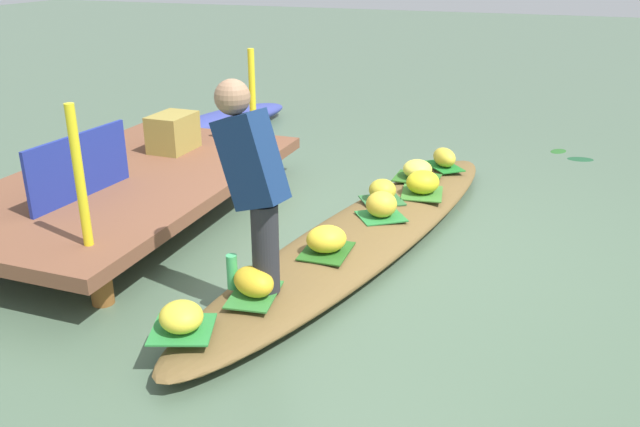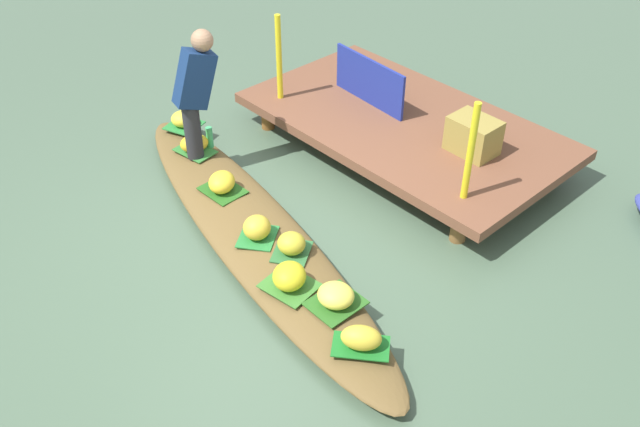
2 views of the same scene
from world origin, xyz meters
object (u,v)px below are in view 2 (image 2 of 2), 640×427
vendor_person (195,89)px  market_banner (369,81)px  water_bottle (210,137)px  banana_bunch_7 (289,276)px  banana_bunch_4 (257,227)px  banana_bunch_2 (194,143)px  banana_bunch_6 (183,119)px  banana_bunch_5 (222,182)px  banana_bunch_0 (336,295)px  banana_bunch_1 (291,243)px  banana_bunch_3 (361,338)px  vendor_boat (254,233)px  produce_crate (473,136)px

vendor_person → market_banner: bearing=71.4°
water_bottle → banana_bunch_7: bearing=-19.6°
banana_bunch_4 → water_bottle: 1.50m
banana_bunch_2 → banana_bunch_6: size_ratio=1.10×
vendor_person → market_banner: size_ratio=1.25×
banana_bunch_5 → vendor_person: vendor_person is taller
banana_bunch_6 → banana_bunch_0: bearing=-12.2°
banana_bunch_1 → vendor_person: (-1.68, 0.32, 0.61)m
banana_bunch_1 → banana_bunch_5: size_ratio=0.83×
banana_bunch_7 → water_bottle: water_bottle is taller
banana_bunch_3 → water_bottle: water_bottle is taller
market_banner → banana_bunch_5: bearing=-84.2°
banana_bunch_3 → market_banner: (-2.18, 2.32, 0.31)m
banana_bunch_2 → water_bottle: (0.04, 0.16, 0.02)m
banana_bunch_1 → banana_bunch_7: banana_bunch_7 is taller
water_bottle → banana_bunch_4: bearing=-20.9°
water_bottle → vendor_boat: bearing=-20.1°
vendor_boat → banana_bunch_2: banana_bunch_2 is taller
market_banner → banana_bunch_0: bearing=-46.4°
vendor_boat → banana_bunch_1: size_ratio=18.89×
banana_bunch_3 → banana_bunch_5: banana_bunch_5 is taller
vendor_boat → produce_crate: (0.69, 2.05, 0.43)m
banana_bunch_7 → banana_bunch_2: bearing=164.7°
banana_bunch_2 → banana_bunch_4: banana_bunch_4 is taller
banana_bunch_6 → water_bottle: size_ratio=1.14×
banana_bunch_1 → banana_bunch_7: bearing=-43.3°
water_bottle → banana_bunch_2: bearing=-103.1°
vendor_boat → banana_bunch_3: (1.56, -0.30, 0.19)m
water_bottle → produce_crate: (1.93, 1.59, 0.22)m
banana_bunch_7 → vendor_person: vendor_person is taller
banana_bunch_6 → market_banner: size_ratio=0.25×
banana_bunch_1 → banana_bunch_0: bearing=-12.2°
banana_bunch_4 → water_bottle: size_ratio=1.08×
banana_bunch_2 → banana_bunch_7: banana_bunch_7 is taller
banana_bunch_4 → market_banner: bearing=110.2°
banana_bunch_1 → water_bottle: 1.79m
vendor_boat → banana_bunch_7: (0.77, -0.26, 0.19)m
banana_bunch_3 → market_banner: bearing=133.2°
banana_bunch_1 → banana_bunch_7: 0.39m
banana_bunch_2 → banana_bunch_7: 2.13m
banana_bunch_6 → produce_crate: size_ratio=0.56×
produce_crate → vendor_person: bearing=-137.4°
vendor_boat → banana_bunch_2: 1.33m
banana_bunch_5 → banana_bunch_7: bearing=-15.2°
vendor_boat → banana_bunch_1: bearing=12.5°
banana_bunch_5 → banana_bunch_6: banana_bunch_5 is taller
banana_bunch_6 → produce_crate: bearing=32.4°
market_banner → banana_bunch_2: bearing=-106.7°
market_banner → banana_bunch_4: bearing=-65.5°
banana_bunch_4 → produce_crate: size_ratio=0.53×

